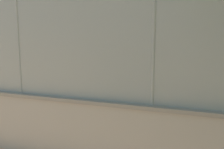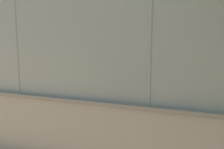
{
  "view_description": "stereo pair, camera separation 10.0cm",
  "coord_description": "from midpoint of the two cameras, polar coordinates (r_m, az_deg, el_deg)",
  "views": [
    {
      "loc": [
        -8.09,
        15.34,
        2.66
      ],
      "look_at": [
        -4.06,
        5.17,
        1.07
      ],
      "focal_mm": 37.14,
      "sensor_mm": 36.0,
      "label": 1
    },
    {
      "loc": [
        -8.18,
        15.31,
        2.66
      ],
      "look_at": [
        -4.06,
        5.17,
        1.07
      ],
      "focal_mm": 37.14,
      "sensor_mm": 36.0,
      "label": 2
    }
  ],
  "objects": [
    {
      "name": "player_foreground_swinging",
      "position": [
        13.74,
        9.34,
        1.33
      ],
      "size": [
        0.73,
        1.12,
        1.72
      ],
      "color": "#591919",
      "rests_on": "ground_plane"
    },
    {
      "name": "player_near_wall_returning",
      "position": [
        17.06,
        13.48,
        2.43
      ],
      "size": [
        0.72,
        1.11,
        1.66
      ],
      "color": "#591919",
      "rests_on": "ground_plane"
    },
    {
      "name": "sports_ball",
      "position": [
        15.79,
        15.99,
        -1.51
      ],
      "size": [
        0.12,
        0.12,
        0.12
      ],
      "primitive_type": "sphere",
      "color": "#3399D8",
      "rests_on": "ground_plane"
    },
    {
      "name": "ground_plane",
      "position": [
        17.55,
        -5.77,
        -0.46
      ],
      "size": [
        260.0,
        260.0,
        0.0
      ],
      "primitive_type": "plane",
      "color": "tan"
    }
  ]
}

